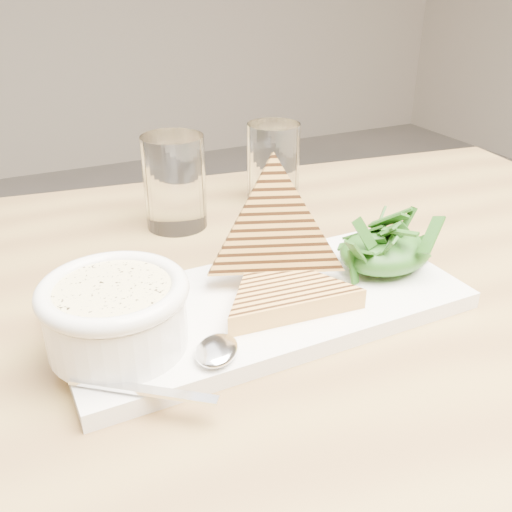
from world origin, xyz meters
name	(u,v)px	position (x,y,z in m)	size (l,w,h in m)	color
table_top	(236,323)	(-0.15, 0.15, 0.74)	(1.12, 0.75, 0.04)	olive
table_leg_br	(401,336)	(0.36, 0.47, 0.36)	(0.06, 0.06, 0.72)	olive
platter	(265,305)	(-0.13, 0.12, 0.76)	(0.37, 0.17, 0.02)	white
soup_bowl	(117,322)	(-0.27, 0.11, 0.79)	(0.11, 0.11, 0.04)	white
soup	(113,292)	(-0.27, 0.11, 0.82)	(0.09, 0.09, 0.01)	beige
bowl_rim	(113,290)	(-0.27, 0.11, 0.82)	(0.12, 0.12, 0.01)	white
sandwich_flat	(282,292)	(-0.12, 0.11, 0.78)	(0.15, 0.15, 0.02)	#C18B3F
sandwich_lean	(275,233)	(-0.11, 0.15, 0.82)	(0.15, 0.15, 0.08)	#C18B3F
salad_base	(385,252)	(0.00, 0.12, 0.79)	(0.10, 0.08, 0.04)	#153F13
arugula_pile	(386,244)	(0.00, 0.12, 0.80)	(0.11, 0.10, 0.05)	#2B5B1A
spoon_bowl	(217,350)	(-0.20, 0.06, 0.78)	(0.03, 0.04, 0.01)	silver
spoon_handle	(143,390)	(-0.27, 0.04, 0.78)	(0.11, 0.01, 0.00)	silver
glass_near	(175,182)	(-0.14, 0.35, 0.81)	(0.07, 0.07, 0.11)	white
glass_far	(273,163)	(0.00, 0.37, 0.81)	(0.07, 0.07, 0.11)	white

